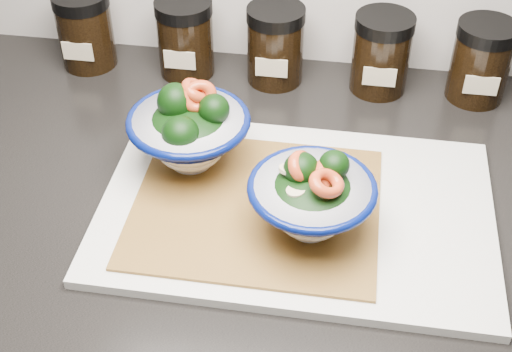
% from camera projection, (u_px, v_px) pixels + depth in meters
% --- Properties ---
extents(countertop, '(3.50, 0.60, 0.04)m').
position_uv_depth(countertop, '(325.00, 207.00, 0.87)').
color(countertop, black).
rests_on(countertop, cabinet).
extents(cutting_board, '(0.45, 0.30, 0.01)m').
position_uv_depth(cutting_board, '(296.00, 210.00, 0.82)').
color(cutting_board, silver).
rests_on(cutting_board, countertop).
extents(bamboo_mat, '(0.28, 0.24, 0.00)m').
position_uv_depth(bamboo_mat, '(256.00, 206.00, 0.82)').
color(bamboo_mat, '#A47C31').
rests_on(bamboo_mat, cutting_board).
extents(bowl_left, '(0.15, 0.15, 0.12)m').
position_uv_depth(bowl_left, '(189.00, 131.00, 0.84)').
color(bowl_left, white).
rests_on(bowl_left, bamboo_mat).
extents(bowl_right, '(0.14, 0.14, 0.10)m').
position_uv_depth(bowl_right, '(312.00, 198.00, 0.76)').
color(bowl_right, white).
rests_on(bowl_right, bamboo_mat).
extents(spice_jar_a, '(0.08, 0.08, 0.11)m').
position_uv_depth(spice_jar_a, '(85.00, 29.00, 1.04)').
color(spice_jar_a, black).
rests_on(spice_jar_a, countertop).
extents(spice_jar_b, '(0.08, 0.08, 0.11)m').
position_uv_depth(spice_jar_b, '(185.00, 37.00, 1.02)').
color(spice_jar_b, black).
rests_on(spice_jar_b, countertop).
extents(spice_jar_c, '(0.08, 0.08, 0.11)m').
position_uv_depth(spice_jar_c, '(275.00, 45.00, 1.00)').
color(spice_jar_c, black).
rests_on(spice_jar_c, countertop).
extents(spice_jar_d, '(0.08, 0.08, 0.11)m').
position_uv_depth(spice_jar_d, '(381.00, 53.00, 0.99)').
color(spice_jar_d, black).
rests_on(spice_jar_d, countertop).
extents(spice_jar_e, '(0.08, 0.08, 0.11)m').
position_uv_depth(spice_jar_e, '(481.00, 61.00, 0.97)').
color(spice_jar_e, black).
rests_on(spice_jar_e, countertop).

